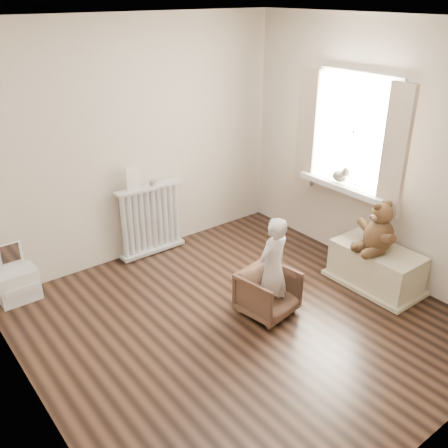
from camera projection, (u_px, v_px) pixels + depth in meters
floor at (241, 323)px, 4.61m from camera, size 3.60×3.60×0.01m
ceiling at (246, 20)px, 3.50m from camera, size 3.60×3.60×0.01m
back_wall at (136, 143)px, 5.34m from camera, size 3.60×0.02×2.60m
left_wall at (18, 258)px, 3.06m from camera, size 0.02×3.60×2.60m
right_wall at (380, 152)px, 5.05m from camera, size 0.02×3.60×2.60m
window at (355, 132)px, 5.18m from camera, size 0.03×0.90×1.10m
window_sill at (344, 186)px, 5.38m from camera, size 0.22×1.10×0.06m
curtain_left at (395, 152)px, 4.74m from camera, size 0.06×0.26×1.30m
curtain_right at (307, 128)px, 5.55m from camera, size 0.06×0.26×1.30m
radiator at (151, 222)px, 5.68m from camera, size 0.79×0.15×0.83m
paper_doll at (133, 178)px, 5.33m from camera, size 0.16×0.01×0.27m
tin_a at (153, 183)px, 5.51m from camera, size 0.09×0.09×0.05m
toy_vanity at (16, 275)px, 4.85m from camera, size 0.38×0.27×0.60m
armchair at (268, 293)px, 4.67m from camera, size 0.54×0.55×0.44m
child at (273, 268)px, 4.51m from camera, size 0.39×0.29×0.99m
toy_bench at (376, 268)px, 5.13m from camera, size 0.47×0.89×0.42m
teddy_bear at (380, 228)px, 4.89m from camera, size 0.48×0.41×0.52m
plush_cat at (340, 173)px, 5.36m from camera, size 0.15×0.24×0.19m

